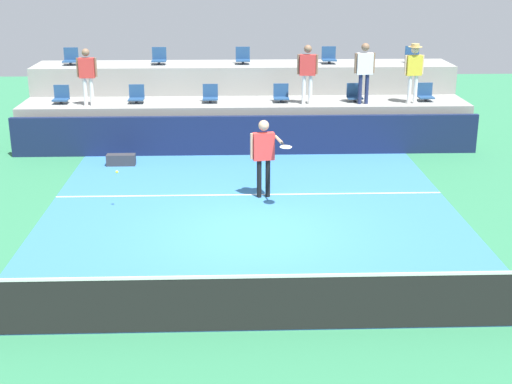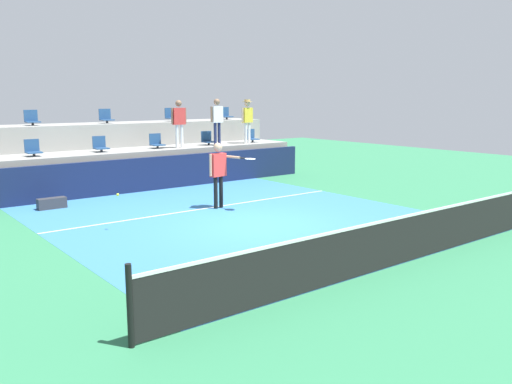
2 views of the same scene
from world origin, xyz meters
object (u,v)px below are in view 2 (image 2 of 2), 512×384
Objects in this scene: spectator_leaning_on_rail at (217,117)px; tennis_ball at (118,195)px; stadium_chair_lower_far_right at (251,137)px; spectator_in_white at (179,119)px; stadium_chair_upper_right at (171,116)px; stadium_chair_upper_far_right at (226,114)px; equipment_bag at (52,203)px; stadium_chair_lower_left at (33,149)px; tennis_player at (219,168)px; stadium_chair_lower_mid_left at (100,145)px; stadium_chair_lower_mid_right at (156,142)px; stadium_chair_upper_left at (32,119)px; spectator_with_hat at (247,117)px; stadium_chair_upper_center at (106,117)px; stadium_chair_lower_right at (208,139)px.

tennis_ball is at bearing -139.94° from spectator_leaning_on_rail.
spectator_in_white is (-3.54, -0.38, 0.80)m from stadium_chair_lower_far_right.
stadium_chair_upper_far_right is (2.64, 0.00, 0.00)m from stadium_chair_upper_right.
equipment_bag is at bearing -165.65° from stadium_chair_lower_far_right.
stadium_chair_lower_left is 1.00× the size of stadium_chair_upper_far_right.
tennis_player is (-4.97, -6.82, -1.19)m from stadium_chair_upper_far_right.
stadium_chair_lower_mid_left is 1.00× the size of stadium_chair_lower_mid_right.
stadium_chair_upper_far_right is 0.68× the size of equipment_bag.
stadium_chair_upper_left is 7.63m from tennis_ball.
stadium_chair_lower_mid_right is at bearing 170.69° from spectator_leaning_on_rail.
stadium_chair_lower_left is 5.00m from spectator_in_white.
stadium_chair_lower_far_right is 0.68× the size of equipment_bag.
tennis_player is 26.70× the size of tennis_ball.
equipment_bag is at bearing -164.82° from spectator_leaning_on_rail.
spectator_leaning_on_rail is 1.42m from spectator_with_hat.
stadium_chair_lower_mid_right is (2.06, 0.00, 0.00)m from stadium_chair_lower_mid_left.
stadium_chair_upper_center is at bearing 61.37° from stadium_chair_lower_mid_left.
spectator_leaning_on_rail is at bearing -64.36° from stadium_chair_lower_right.
tennis_player reaches higher than stadium_chair_lower_left.
spectator_in_white reaches higher than stadium_chair_lower_right.
stadium_chair_upper_left is 0.68× the size of equipment_bag.
stadium_chair_lower_mid_left is at bearing 0.00° from stadium_chair_lower_left.
stadium_chair_lower_right is 3.80m from stadium_chair_upper_center.
equipment_bag is at bearing -129.64° from stadium_chair_upper_center.
stadium_chair_lower_mid_right is 1.00× the size of stadium_chair_upper_left.
equipment_bag is (-0.44, 3.47, -0.70)m from tennis_ball.
stadium_chair_upper_center is (-5.33, 1.80, 0.85)m from stadium_chair_lower_far_right.
stadium_chair_upper_far_right reaches higher than stadium_chair_lower_left.
stadium_chair_lower_right is at bearing -17.14° from stadium_chair_upper_left.
stadium_chair_upper_far_right is 2.24m from spectator_with_hat.
spectator_leaning_on_rail is (1.63, -0.00, 0.03)m from spectator_in_white.
stadium_chair_upper_center is at bearing 155.72° from spectator_with_hat.
stadium_chair_upper_left reaches higher than stadium_chair_lower_right.
stadium_chair_upper_right reaches higher than tennis_ball.
stadium_chair_upper_far_right is (7.93, 0.00, 0.00)m from stadium_chair_upper_left.
spectator_leaning_on_rail is 25.46× the size of tennis_ball.
spectator_in_white is at bearing -4.46° from stadium_chair_lower_left.
stadium_chair_upper_center is 1.00× the size of stadium_chair_upper_right.
spectator_leaning_on_rail is (-1.91, -0.38, 0.83)m from stadium_chair_lower_far_right.
stadium_chair_lower_mid_right is at bearing 0.00° from stadium_chair_lower_left.
spectator_in_white is (4.92, -0.38, 0.80)m from stadium_chair_lower_left.
stadium_chair_upper_left is 4.91m from spectator_in_white.
stadium_chair_upper_left is at bearing 160.06° from spectator_leaning_on_rail.
tennis_ball is at bearing -126.70° from stadium_chair_upper_right.
spectator_in_white is (-0.90, -2.18, -0.05)m from stadium_chair_upper_right.
stadium_chair_lower_mid_left reaches higher than tennis_ball.
stadium_chair_lower_right is at bearing -29.07° from stadium_chair_upper_center.
stadium_chair_upper_far_right is 8.53m from tennis_player.
spectator_leaning_on_rail is at bearing 40.06° from tennis_ball.
stadium_chair_lower_mid_right is at bearing 180.00° from stadium_chair_lower_right.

